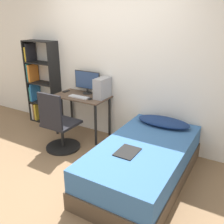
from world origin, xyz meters
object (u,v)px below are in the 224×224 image
Objects in this scene: bookshelf at (40,86)px; monitor at (87,81)px; office_chair at (59,129)px; pc_tower at (102,88)px; keyboard at (79,97)px; bed at (143,163)px.

monitor is (1.14, 0.05, 0.23)m from bookshelf.
office_chair is 0.98m from pc_tower.
monitor reaches higher than keyboard.
keyboard is (0.01, 0.53, 0.39)m from office_chair.
keyboard is at bearing -11.27° from bookshelf.
bookshelf is at bearing 162.65° from bed.
keyboard reaches higher than bed.
bookshelf is 1.53m from pc_tower.
monitor is (-1.49, 0.87, 0.71)m from bed.
bed is at bearing -17.35° from bookshelf.
office_chair is 0.65m from keyboard.
bed is 1.52m from pc_tower.
pc_tower is at bearing -13.20° from monitor.
office_chair is 1.01m from monitor.
keyboard is 1.08× the size of pc_tower.
pc_tower is at bearing -1.47° from bookshelf.
bookshelf is at bearing 168.73° from keyboard.
office_chair is at bearing -116.86° from pc_tower.
keyboard is (-1.47, 0.59, 0.50)m from bed.
office_chair is at bearing -33.39° from bookshelf.
bed is 5.70× the size of pc_tower.
pc_tower is (1.52, -0.04, 0.17)m from bookshelf.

